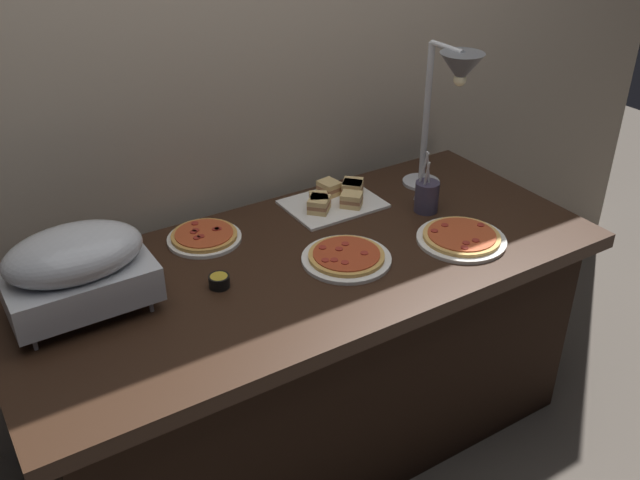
{
  "coord_description": "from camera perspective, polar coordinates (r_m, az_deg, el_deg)",
  "views": [
    {
      "loc": [
        -0.97,
        -1.62,
        1.93
      ],
      "look_at": [
        0.05,
        0.0,
        0.81
      ],
      "focal_mm": 39.72,
      "sensor_mm": 36.0,
      "label": 1
    }
  ],
  "objects": [
    {
      "name": "buffet_table",
      "position": [
        2.44,
        -1.0,
        -8.94
      ],
      "size": [
        1.9,
        0.84,
        0.76
      ],
      "color": "black",
      "rests_on": "ground_plane"
    },
    {
      "name": "chafing_dish",
      "position": [
        2.03,
        -19.03,
        -2.08
      ],
      "size": [
        0.39,
        0.26,
        0.25
      ],
      "color": "#B7BABF",
      "rests_on": "buffet_table"
    },
    {
      "name": "pizza_plate_raised_stand",
      "position": [
        2.21,
        2.14,
        -1.39
      ],
      "size": [
        0.28,
        0.28,
        0.03
      ],
      "color": "white",
      "rests_on": "buffet_table"
    },
    {
      "name": "sauce_cup_near",
      "position": [
        2.1,
        -8.12,
        -3.28
      ],
      "size": [
        0.06,
        0.06,
        0.04
      ],
      "color": "black",
      "rests_on": "buffet_table"
    },
    {
      "name": "back_wall",
      "position": [
        2.45,
        -7.41,
        12.68
      ],
      "size": [
        4.4,
        0.04,
        2.4
      ],
      "primitive_type": "cube",
      "color": "tan",
      "rests_on": "ground_plane"
    },
    {
      "name": "utensil_holder",
      "position": [
        2.5,
        8.58,
        3.53
      ],
      "size": [
        0.08,
        0.08,
        0.23
      ],
      "color": "#383347",
      "rests_on": "buffet_table"
    },
    {
      "name": "ground_plane",
      "position": [
        2.71,
        -0.92,
        -15.27
      ],
      "size": [
        8.0,
        8.0,
        0.0
      ],
      "primitive_type": "plane",
      "color": "#4C443D"
    },
    {
      "name": "pizza_plate_center",
      "position": [
        2.35,
        -9.31,
        0.26
      ],
      "size": [
        0.24,
        0.24,
        0.03
      ],
      "color": "white",
      "rests_on": "buffet_table"
    },
    {
      "name": "heat_lamp",
      "position": [
        2.48,
        10.69,
        12.29
      ],
      "size": [
        0.15,
        0.3,
        0.54
      ],
      "color": "#B7BABF",
      "rests_on": "buffet_table"
    },
    {
      "name": "pizza_plate_front",
      "position": [
        2.35,
        11.32,
        0.18
      ],
      "size": [
        0.29,
        0.29,
        0.03
      ],
      "color": "white",
      "rests_on": "buffet_table"
    },
    {
      "name": "sandwich_platter",
      "position": [
        2.54,
        1.27,
        3.4
      ],
      "size": [
        0.33,
        0.25,
        0.06
      ],
      "color": "white",
      "rests_on": "buffet_table"
    }
  ]
}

